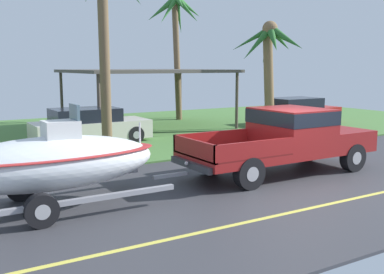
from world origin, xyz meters
The scene contains 8 objects.
ground centered at (0.00, 8.38, -0.01)m, with size 36.00×22.00×0.11m.
pickup_truck_towing centered at (0.71, 0.95, 1.02)m, with size 5.91×2.04×1.81m.
boat_on_trailer centered at (-5.93, 0.95, 1.00)m, with size 5.77×2.22×2.19m.
parked_sedan_near centered at (-2.54, 8.53, 0.67)m, with size 4.43×1.83×1.38m.
parked_sedan_far centered at (8.45, 8.70, 0.67)m, with size 4.43×1.94×1.38m.
carport_awning centered at (1.32, 11.45, 2.69)m, with size 7.24×5.84×2.81m.
palm_tree_near_right centered at (5.76, 7.78, 3.60)m, with size 2.85×3.38×5.01m.
palm_tree_mid centered at (4.17, 13.68, 5.23)m, with size 3.07×2.77×6.86m.
Camera 1 is at (-8.20, -8.45, 2.96)m, focal length 42.74 mm.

